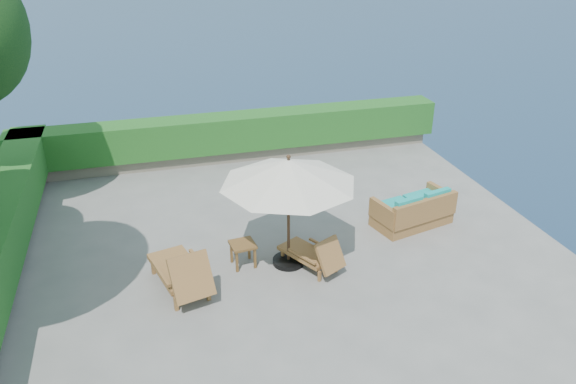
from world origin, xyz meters
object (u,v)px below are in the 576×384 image
object	(u,v)px
wicker_loveseat	(414,212)
side_table	(243,247)
patio_umbrella	(289,173)
lounge_right	(314,254)
lounge_left	(182,272)

from	to	relation	value
wicker_loveseat	side_table	bearing A→B (deg)	174.59
wicker_loveseat	patio_umbrella	bearing A→B (deg)	-179.98
patio_umbrella	side_table	distance (m)	1.87
patio_umbrella	lounge_right	world-z (taller)	patio_umbrella
side_table	lounge_right	bearing A→B (deg)	-20.04
patio_umbrella	lounge_left	size ratio (longest dim) A/B	1.41
lounge_left	side_table	bearing A→B (deg)	9.47
lounge_right	wicker_loveseat	distance (m)	3.00
lounge_right	side_table	distance (m)	1.45
side_table	wicker_loveseat	distance (m)	4.19
lounge_left	wicker_loveseat	size ratio (longest dim) A/B	0.98
lounge_right	side_table	xyz separation A→B (m)	(-1.36, 0.50, 0.08)
lounge_left	side_table	distance (m)	1.41
lounge_left	lounge_right	size ratio (longest dim) A/B	1.27
side_table	lounge_left	bearing A→B (deg)	-156.18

